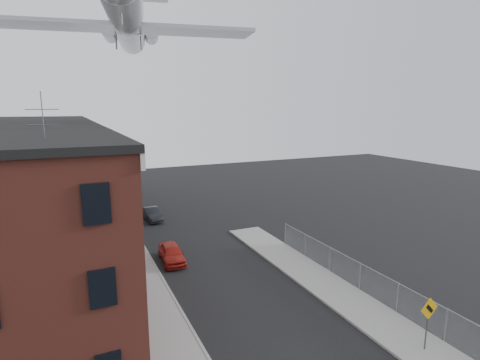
% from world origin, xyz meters
% --- Properties ---
extents(sidewalk_left, '(3.00, 62.00, 0.12)m').
position_xyz_m(sidewalk_left, '(-5.50, 24.00, 0.06)').
color(sidewalk_left, gray).
rests_on(sidewalk_left, ground).
extents(sidewalk_right, '(3.00, 26.00, 0.12)m').
position_xyz_m(sidewalk_right, '(5.50, 6.00, 0.06)').
color(sidewalk_right, gray).
rests_on(sidewalk_right, ground).
extents(curb_left, '(0.15, 62.00, 0.14)m').
position_xyz_m(curb_left, '(-4.05, 24.00, 0.07)').
color(curb_left, gray).
rests_on(curb_left, ground).
extents(curb_right, '(0.15, 26.00, 0.14)m').
position_xyz_m(curb_right, '(4.05, 6.00, 0.07)').
color(curb_right, gray).
rests_on(curb_right, ground).
extents(corner_building, '(10.31, 12.30, 12.15)m').
position_xyz_m(corner_building, '(-12.00, 7.00, 5.16)').
color(corner_building, '#3B1C12').
rests_on(corner_building, ground).
extents(row_house_a, '(11.98, 7.00, 10.30)m').
position_xyz_m(row_house_a, '(-11.96, 16.50, 5.13)').
color(row_house_a, '#5E5E5C').
rests_on(row_house_a, ground).
extents(row_house_b, '(11.98, 7.00, 10.30)m').
position_xyz_m(row_house_b, '(-11.96, 23.50, 5.13)').
color(row_house_b, slate).
rests_on(row_house_b, ground).
extents(row_house_c, '(11.98, 7.00, 10.30)m').
position_xyz_m(row_house_c, '(-11.96, 30.50, 5.13)').
color(row_house_c, '#5E5E5C').
rests_on(row_house_c, ground).
extents(row_house_d, '(11.98, 7.00, 10.30)m').
position_xyz_m(row_house_d, '(-11.96, 37.50, 5.13)').
color(row_house_d, slate).
rests_on(row_house_d, ground).
extents(row_house_e, '(11.98, 7.00, 10.30)m').
position_xyz_m(row_house_e, '(-11.96, 44.50, 5.13)').
color(row_house_e, '#5E5E5C').
rests_on(row_house_e, ground).
extents(chainlink_fence, '(0.06, 18.06, 1.90)m').
position_xyz_m(chainlink_fence, '(7.00, 5.00, 1.00)').
color(chainlink_fence, gray).
rests_on(chainlink_fence, ground).
extents(warning_sign, '(1.10, 0.11, 2.80)m').
position_xyz_m(warning_sign, '(5.60, -1.03, 1.88)').
color(warning_sign, '#515156').
rests_on(warning_sign, ground).
extents(utility_pole, '(1.80, 0.26, 9.00)m').
position_xyz_m(utility_pole, '(-5.60, 18.00, 4.67)').
color(utility_pole, black).
rests_on(utility_pole, ground).
extents(street_tree, '(3.22, 3.20, 5.20)m').
position_xyz_m(street_tree, '(-5.27, 27.92, 3.45)').
color(street_tree, black).
rests_on(street_tree, ground).
extents(car_near, '(1.84, 4.07, 1.36)m').
position_xyz_m(car_near, '(-2.69, 14.55, 0.68)').
color(car_near, '#A91E15').
rests_on(car_near, ground).
extents(car_mid, '(1.63, 4.05, 1.31)m').
position_xyz_m(car_mid, '(-1.80, 25.89, 0.65)').
color(car_mid, black).
rests_on(car_mid, ground).
extents(car_far, '(2.15, 4.60, 1.30)m').
position_xyz_m(car_far, '(-3.60, 37.82, 0.65)').
color(car_far, gray).
rests_on(car_far, ground).
extents(airplane, '(22.98, 26.26, 7.55)m').
position_xyz_m(airplane, '(-3.18, 26.21, 19.43)').
color(airplane, silver).
rests_on(airplane, ground).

